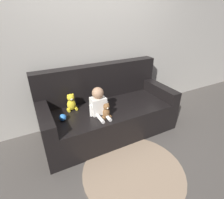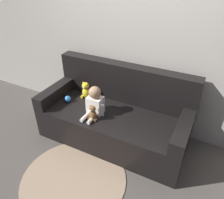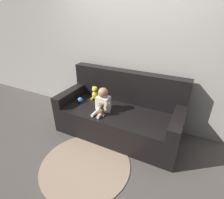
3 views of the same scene
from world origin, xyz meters
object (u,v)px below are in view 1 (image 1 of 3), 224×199
at_px(couch, 107,111).
at_px(person_baby, 99,103).
at_px(teddy_bear_brown, 106,111).
at_px(plush_toy_side, 71,103).
at_px(toy_ball, 63,118).

xyz_separation_m(couch, person_baby, (-0.21, -0.19, 0.28)).
relative_size(teddy_bear_brown, plush_toy_side, 0.82).
distance_m(teddy_bear_brown, toy_ball, 0.57).
bearing_deg(teddy_bear_brown, person_baby, 109.90).
distance_m(teddy_bear_brown, plush_toy_side, 0.53).
height_order(couch, plush_toy_side, couch).
bearing_deg(plush_toy_side, teddy_bear_brown, -48.29).
xyz_separation_m(couch, toy_ball, (-0.69, -0.13, 0.16)).
xyz_separation_m(person_baby, toy_ball, (-0.48, 0.05, -0.12)).
height_order(couch, person_baby, couch).
xyz_separation_m(plush_toy_side, toy_ball, (-0.18, -0.21, -0.07)).
bearing_deg(person_baby, couch, 41.25).
relative_size(teddy_bear_brown, toy_ball, 2.27).
height_order(plush_toy_side, toy_ball, plush_toy_side).
height_order(person_baby, teddy_bear_brown, person_baby).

